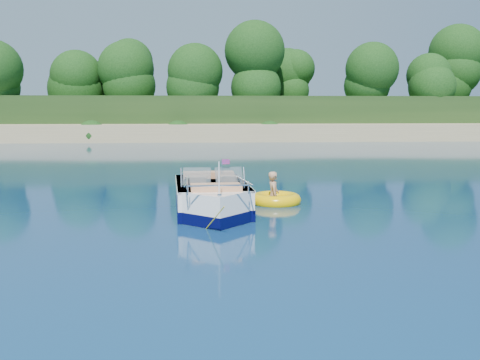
% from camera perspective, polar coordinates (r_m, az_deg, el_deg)
% --- Properties ---
extents(ground, '(160.00, 160.00, 0.00)m').
position_cam_1_polar(ground, '(11.47, -10.98, -6.58)').
color(ground, '#0A2147').
rests_on(ground, ground).
extents(shoreline, '(170.00, 59.00, 6.00)m').
position_cam_1_polar(shoreline, '(74.85, -5.15, 6.12)').
color(shoreline, tan).
rests_on(shoreline, ground).
extents(treeline, '(150.00, 7.12, 8.19)m').
position_cam_1_polar(treeline, '(52.15, -5.63, 10.54)').
color(treeline, black).
rests_on(treeline, ground).
extents(motorboat, '(2.14, 5.39, 1.79)m').
position_cam_1_polar(motorboat, '(14.46, -2.99, -2.12)').
color(motorboat, white).
rests_on(motorboat, ground).
extents(tow_tube, '(1.80, 1.80, 0.40)m').
position_cam_1_polar(tow_tube, '(15.92, 3.83, -2.13)').
color(tow_tube, '#FFBF02').
rests_on(tow_tube, ground).
extents(boy, '(0.37, 0.79, 1.54)m').
position_cam_1_polar(boy, '(15.97, 3.55, -2.47)').
color(boy, tan).
rests_on(boy, ground).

